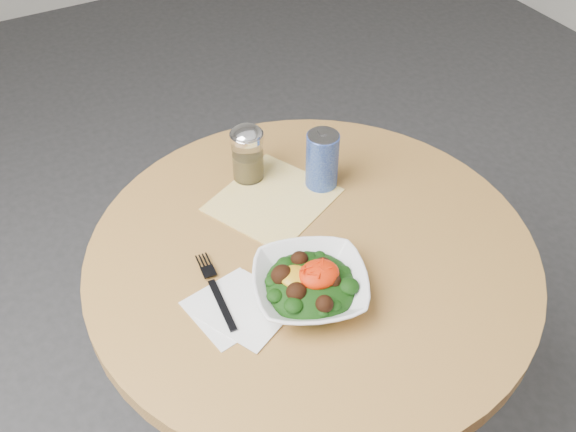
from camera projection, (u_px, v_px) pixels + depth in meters
name	position (u px, v px, depth m)	size (l,w,h in m)	color
table	(310.00, 311.00, 1.41)	(0.90, 0.90, 0.75)	black
cloth_napkin	(273.00, 200.00, 1.38)	(0.24, 0.22, 0.00)	#DAA50B
paper_napkins	(240.00, 308.00, 1.16)	(0.20, 0.19, 0.00)	white
salad_bowl	(310.00, 285.00, 1.17)	(0.27, 0.27, 0.08)	white
fork	(215.00, 288.00, 1.19)	(0.04, 0.20, 0.00)	black
spice_shaker	(248.00, 154.00, 1.40)	(0.07, 0.07, 0.13)	silver
beverage_can	(322.00, 160.00, 1.38)	(0.07, 0.07, 0.14)	navy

